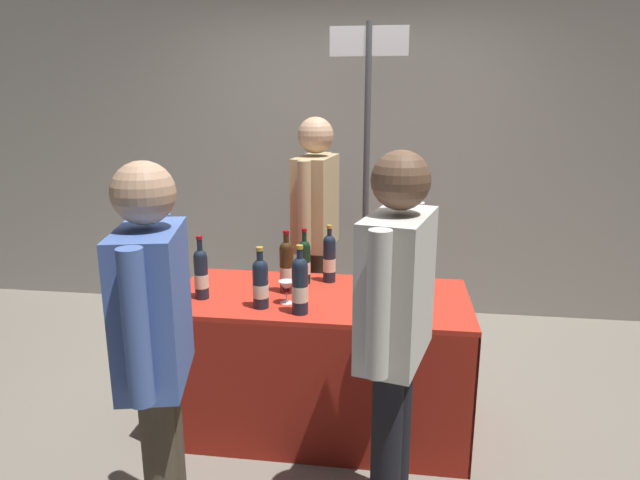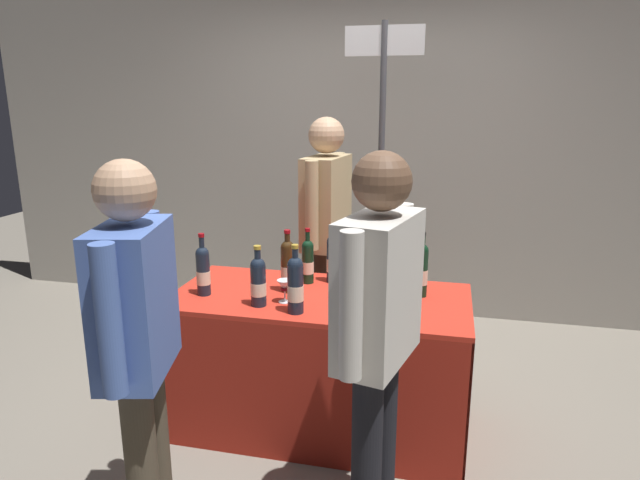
% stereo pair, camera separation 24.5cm
% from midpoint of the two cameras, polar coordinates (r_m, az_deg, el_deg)
% --- Properties ---
extents(ground_plane, '(12.00, 12.00, 0.00)m').
position_cam_midpoint_polar(ground_plane, '(3.24, -2.28, -18.39)').
color(ground_plane, gray).
extents(back_partition, '(6.77, 0.12, 2.77)m').
position_cam_midpoint_polar(back_partition, '(4.58, 1.72, 9.72)').
color(back_partition, '#9E998E').
rests_on(back_partition, ground_plane).
extents(tasting_table, '(1.55, 0.74, 0.76)m').
position_cam_midpoint_polar(tasting_table, '(2.99, -2.38, -9.95)').
color(tasting_table, red).
rests_on(tasting_table, ground_plane).
extents(featured_wine_bottle, '(0.07, 0.07, 0.30)m').
position_cam_midpoint_polar(featured_wine_bottle, '(3.06, 3.19, -2.27)').
color(featured_wine_bottle, black).
rests_on(featured_wine_bottle, tasting_table).
extents(display_bottle_0, '(0.07, 0.07, 0.33)m').
position_cam_midpoint_polar(display_bottle_0, '(2.91, -14.55, -3.35)').
color(display_bottle_0, '#192333').
rests_on(display_bottle_0, tasting_table).
extents(display_bottle_1, '(0.07, 0.07, 0.34)m').
position_cam_midpoint_polar(display_bottle_1, '(2.92, 7.90, -2.77)').
color(display_bottle_1, black).
rests_on(display_bottle_1, tasting_table).
extents(display_bottle_2, '(0.08, 0.08, 0.31)m').
position_cam_midpoint_polar(display_bottle_2, '(2.73, -8.74, -4.39)').
color(display_bottle_2, '#192333').
rests_on(display_bottle_2, tasting_table).
extents(display_bottle_3, '(0.07, 0.07, 0.33)m').
position_cam_midpoint_polar(display_bottle_3, '(3.08, -1.31, -1.87)').
color(display_bottle_3, '#192333').
rests_on(display_bottle_3, tasting_table).
extents(display_bottle_4, '(0.07, 0.07, 0.34)m').
position_cam_midpoint_polar(display_bottle_4, '(2.92, -5.88, -2.74)').
color(display_bottle_4, '#38230F').
rests_on(display_bottle_4, tasting_table).
extents(display_bottle_5, '(0.07, 0.07, 0.31)m').
position_cam_midpoint_polar(display_bottle_5, '(3.06, -3.92, -2.21)').
color(display_bottle_5, black).
rests_on(display_bottle_5, tasting_table).
extents(display_bottle_6, '(0.07, 0.07, 0.34)m').
position_cam_midpoint_polar(display_bottle_6, '(2.86, 3.49, -3.01)').
color(display_bottle_6, black).
rests_on(display_bottle_6, tasting_table).
extents(display_bottle_7, '(0.08, 0.08, 0.30)m').
position_cam_midpoint_polar(display_bottle_7, '(2.97, 5.41, -2.81)').
color(display_bottle_7, '#38230F').
rests_on(display_bottle_7, tasting_table).
extents(display_bottle_8, '(0.08, 0.08, 0.34)m').
position_cam_midpoint_polar(display_bottle_8, '(2.63, -4.76, -4.67)').
color(display_bottle_8, '#192333').
rests_on(display_bottle_8, tasting_table).
extents(wine_glass_near_vendor, '(0.08, 0.08, 0.12)m').
position_cam_midpoint_polar(wine_glass_near_vendor, '(2.78, -6.02, -4.93)').
color(wine_glass_near_vendor, silver).
rests_on(wine_glass_near_vendor, tasting_table).
extents(vendor_presenter, '(0.26, 0.61, 1.65)m').
position_cam_midpoint_polar(vendor_presenter, '(3.56, -2.41, 2.00)').
color(vendor_presenter, '#4C4233').
rests_on(vendor_presenter, ground_plane).
extents(taster_foreground_right, '(0.30, 0.58, 1.58)m').
position_cam_midpoint_polar(taster_foreground_right, '(2.12, 4.54, -8.09)').
color(taster_foreground_right, black).
rests_on(taster_foreground_right, ground_plane).
extents(taster_foreground_left, '(0.30, 0.56, 1.56)m').
position_cam_midpoint_polar(taster_foreground_left, '(2.10, -19.94, -9.75)').
color(taster_foreground_left, '#4C4233').
rests_on(taster_foreground_left, ground_plane).
extents(booth_signpost, '(0.52, 0.04, 2.25)m').
position_cam_midpoint_polar(booth_signpost, '(3.85, 3.01, 8.90)').
color(booth_signpost, '#47474C').
rests_on(booth_signpost, ground_plane).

